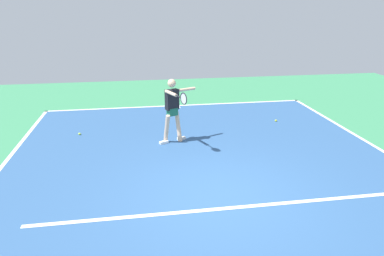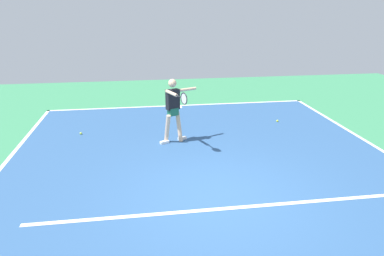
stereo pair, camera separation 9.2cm
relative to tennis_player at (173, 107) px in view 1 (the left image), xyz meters
The scene contains 8 objects.
ground_plane 3.19m from the tennis_player, 100.56° to the left, with size 22.68×22.68×0.00m, color #388456.
court_surface 3.19m from the tennis_player, 100.56° to the left, with size 9.38×13.20×0.00m, color #2D5484.
court_line_baseline_near 3.75m from the tennis_player, 98.83° to the right, with size 9.38×0.10×0.01m, color white.
court_line_service 3.61m from the tennis_player, 99.20° to the left, with size 7.03×0.10×0.01m, color white.
court_line_centre_mark 3.56m from the tennis_player, 99.34° to the right, with size 0.10×0.30×0.01m, color white.
tennis_player is the anchor object (origin of this frame).
tennis_ball_by_baseline 2.93m from the tennis_player, 20.34° to the right, with size 0.07×0.07×0.07m, color #C6E53D.
tennis_ball_far_corner 3.75m from the tennis_player, 160.25° to the right, with size 0.07×0.07×0.07m, color yellow.
Camera 1 is at (1.47, 5.85, 3.53)m, focal length 32.85 mm.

